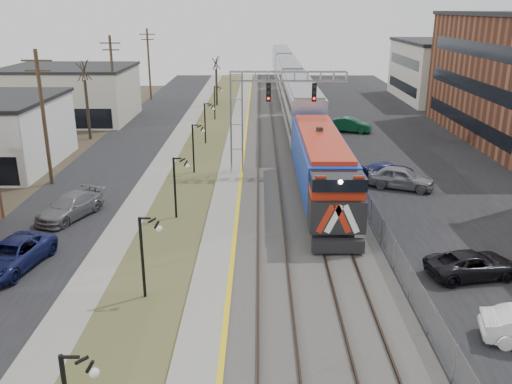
{
  "coord_description": "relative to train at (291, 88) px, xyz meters",
  "views": [
    {
      "loc": [
        1.26,
        -14.16,
        12.74
      ],
      "look_at": [
        1.1,
        15.58,
        2.6
      ],
      "focal_mm": 38.0,
      "sensor_mm": 36.0,
      "label": 1
    }
  ],
  "objects": [
    {
      "name": "car_lot_f",
      "position": [
        5.56,
        -13.37,
        -2.15
      ],
      "size": [
        4.93,
        3.01,
        1.53
      ],
      "primitive_type": "imported",
      "rotation": [
        0.0,
        0.0,
        1.25
      ],
      "color": "#0E4729",
      "rests_on": "ground"
    },
    {
      "name": "bare_trees",
      "position": [
        -18.16,
        -17.78,
        -0.22
      ],
      "size": [
        12.3,
        42.3,
        5.95
      ],
      "color": "#382D23",
      "rests_on": "ground"
    },
    {
      "name": "ballast_bed",
      "position": [
        -1.5,
        -21.69,
        -2.82
      ],
      "size": [
        8.0,
        120.0,
        0.2
      ],
      "primitive_type": "cube",
      "color": "#595651",
      "rests_on": "ground"
    },
    {
      "name": "car_lot_e",
      "position": [
        6.29,
        -32.65,
        -2.1
      ],
      "size": [
        5.2,
        3.7,
        1.64
      ],
      "primitive_type": "imported",
      "rotation": [
        0.0,
        0.0,
        1.16
      ],
      "color": "gray",
      "rests_on": "ground"
    },
    {
      "name": "street_west",
      "position": [
        -17.0,
        -21.69,
        -2.9
      ],
      "size": [
        7.0,
        120.0,
        0.04
      ],
      "primitive_type": "cube",
      "color": "black",
      "rests_on": "ground"
    },
    {
      "name": "car_street_b",
      "position": [
        -16.24,
        -38.69,
        -2.18
      ],
      "size": [
        3.85,
        5.52,
        1.48
      ],
      "primitive_type": "imported",
      "rotation": [
        0.0,
        0.0,
        -0.39
      ],
      "color": "slate",
      "rests_on": "ground"
    },
    {
      "name": "grass_median",
      "position": [
        -9.5,
        -21.69,
        -2.89
      ],
      "size": [
        4.0,
        120.0,
        0.06
      ],
      "primitive_type": "cube",
      "color": "#4F522B",
      "rests_on": "ground"
    },
    {
      "name": "car_street_a",
      "position": [
        -16.86,
        -45.84,
        -2.18
      ],
      "size": [
        3.42,
        5.66,
        1.47
      ],
      "primitive_type": "imported",
      "rotation": [
        0.0,
        0.0,
        -0.2
      ],
      "color": "#161B4D",
      "rests_on": "ground"
    },
    {
      "name": "platform",
      "position": [
        -6.5,
        -21.69,
        -2.8
      ],
      "size": [
        2.0,
        120.0,
        0.24
      ],
      "primitive_type": "cube",
      "color": "gray",
      "rests_on": "ground"
    },
    {
      "name": "track_far",
      "position": [
        -0.0,
        -21.69,
        -2.64
      ],
      "size": [
        1.58,
        120.0,
        0.15
      ],
      "color": "#2D2119",
      "rests_on": "ballast_bed"
    },
    {
      "name": "fence",
      "position": [
        2.7,
        -21.69,
        -2.12
      ],
      "size": [
        0.04,
        120.0,
        1.6
      ],
      "primitive_type": "cube",
      "color": "gray",
      "rests_on": "ground"
    },
    {
      "name": "parking_lot",
      "position": [
        10.5,
        -21.69,
        -2.9
      ],
      "size": [
        16.0,
        120.0,
        0.04
      ],
      "primitive_type": "cube",
      "color": "black",
      "rests_on": "ground"
    },
    {
      "name": "train",
      "position": [
        0.0,
        0.0,
        0.0
      ],
      "size": [
        3.0,
        85.85,
        5.33
      ],
      "color": "#12339A",
      "rests_on": "ground"
    },
    {
      "name": "car_lot_c",
      "position": [
        6.39,
        -46.58,
        -2.28
      ],
      "size": [
        4.94,
        2.94,
        1.29
      ],
      "primitive_type": "imported",
      "rotation": [
        0.0,
        0.0,
        1.75
      ],
      "color": "black",
      "rests_on": "ground"
    },
    {
      "name": "utility_poles",
      "position": [
        -20.0,
        -31.69,
        2.08
      ],
      "size": [
        0.28,
        80.28,
        10.0
      ],
      "color": "#4C3823",
      "rests_on": "ground"
    },
    {
      "name": "signal_gantry",
      "position": [
        -4.28,
        -28.7,
        2.67
      ],
      "size": [
        9.0,
        1.07,
        8.15
      ],
      "color": "gray",
      "rests_on": "ground"
    },
    {
      "name": "platform_edge",
      "position": [
        -5.62,
        -21.69,
        -2.67
      ],
      "size": [
        0.24,
        120.0,
        0.01
      ],
      "primitive_type": "cube",
      "color": "gold",
      "rests_on": "platform"
    },
    {
      "name": "sidewalk",
      "position": [
        -12.5,
        -21.69,
        -2.88
      ],
      "size": [
        2.0,
        120.0,
        0.08
      ],
      "primitive_type": "cube",
      "color": "gray",
      "rests_on": "ground"
    },
    {
      "name": "track_near",
      "position": [
        -3.5,
        -21.69,
        -2.64
      ],
      "size": [
        1.58,
        120.0,
        0.15
      ],
      "color": "#2D2119",
      "rests_on": "ballast_bed"
    },
    {
      "name": "car_lot_d",
      "position": [
        5.76,
        -30.44,
        -2.24
      ],
      "size": [
        5.02,
        3.46,
        1.35
      ],
      "primitive_type": "imported",
      "rotation": [
        0.0,
        0.0,
        1.94
      ],
      "color": "#161B4E",
      "rests_on": "ground"
    },
    {
      "name": "lampposts",
      "position": [
        -9.5,
        -38.4,
        -0.92
      ],
      "size": [
        0.14,
        62.14,
        4.0
      ],
      "color": "black",
      "rests_on": "ground"
    }
  ]
}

